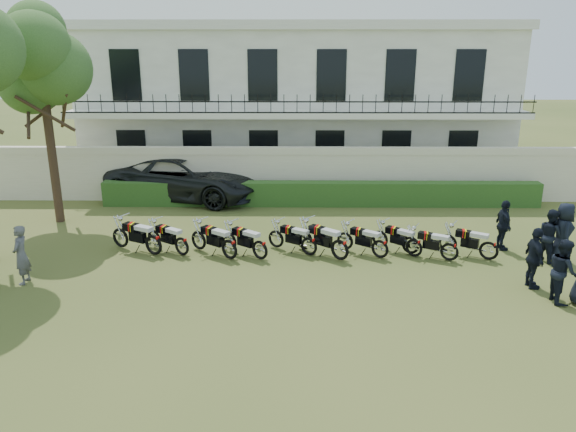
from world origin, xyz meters
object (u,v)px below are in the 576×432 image
inspector (21,255)px  officer_2 (534,258)px  tree_west_near (41,61)px  motorcycle_8 (450,248)px  motorcycle_1 (182,242)px  motorcycle_5 (340,245)px  motorcycle_2 (229,245)px  motorcycle_9 (489,246)px  motorcycle_0 (153,240)px  motorcycle_7 (414,243)px  officer_3 (563,233)px  suv (186,178)px  officer_1 (563,271)px  officer_5 (503,225)px  officer_4 (550,235)px  motorcycle_4 (309,242)px  motorcycle_3 (260,245)px  motorcycle_6 (380,245)px

inspector → officer_2: size_ratio=0.97×
tree_west_near → motorcycle_8: tree_west_near is taller
motorcycle_1 → motorcycle_5: bearing=-59.4°
motorcycle_2 → motorcycle_9: (8.08, 0.01, -0.03)m
motorcycle_0 → motorcycle_2: motorcycle_0 is taller
motorcycle_7 → motorcycle_8: size_ratio=0.89×
inspector → officer_3: (15.89, 1.73, 0.10)m
tree_west_near → motorcycle_5: 12.22m
tree_west_near → suv: bearing=37.9°
suv → officer_1: 15.29m
officer_1 → officer_5: bearing=4.9°
motorcycle_7 → officer_4: 4.13m
motorcycle_0 → officer_2: officer_2 is taller
motorcycle_1 → suv: bearing=43.9°
officer_2 → motorcycle_0: bearing=78.4°
motorcycle_2 → motorcycle_4: motorcycle_2 is taller
motorcycle_1 → motorcycle_3: size_ratio=1.01×
motorcycle_6 → officer_5: size_ratio=0.94×
motorcycle_1 → motorcycle_5: 5.01m
motorcycle_9 → officer_3: officer_3 is taller
officer_1 → officer_2: bearing=26.9°
motorcycle_5 → inspector: (-9.07, -1.76, 0.33)m
motorcycle_7 → motorcycle_5: bearing=137.8°
motorcycle_0 → officer_1: (11.46, -3.16, 0.34)m
motorcycle_1 → motorcycle_3: 2.52m
motorcycle_2 → motorcycle_9: 8.08m
motorcycle_5 → motorcycle_9: size_ratio=1.00×
inspector → tree_west_near: bearing=-169.8°
suv → officer_4: (12.57, -7.06, -0.09)m
motorcycle_1 → officer_4: officer_4 is taller
motorcycle_5 → motorcycle_6: 1.29m
tree_west_near → motorcycle_3: tree_west_near is taller
motorcycle_6 → officer_5: 4.21m
motorcycle_8 → suv: suv is taller
motorcycle_7 → officer_1: bearing=-94.2°
officer_1 → officer_2: officer_2 is taller
officer_5 → motorcycle_1: bearing=90.5°
motorcycle_0 → inspector: size_ratio=1.11×
motorcycle_2 → inspector: size_ratio=0.98×
suv → officer_2: suv is taller
motorcycle_1 → motorcycle_9: 9.64m
officer_3 → motorcycle_9: bearing=98.3°
motorcycle_6 → officer_5: officer_5 is taller
motorcycle_0 → motorcycle_3: size_ratio=1.19×
motorcycle_9 → officer_2: size_ratio=0.95×
motorcycle_2 → motorcycle_8: 6.84m
motorcycle_7 → tree_west_near: bearing=114.3°
officer_2 → officer_4: officer_2 is taller
motorcycle_0 → officer_4: officer_4 is taller
motorcycle_5 → suv: (-6.09, 7.12, 0.40)m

